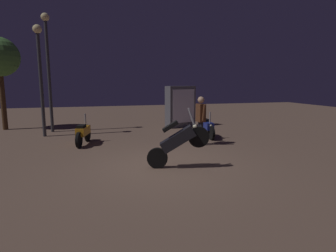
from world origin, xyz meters
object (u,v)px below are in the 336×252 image
(motorcycle_orange_parked_right, at_px, (83,133))
(person_rider_beside, at_px, (201,116))
(streetlamp_far, at_px, (48,59))
(motorcycle_black_foreground, at_px, (178,141))
(kiosk_billboard, at_px, (181,107))
(streetlamp_near, at_px, (40,66))
(motorcycle_blue_parked_left, at_px, (207,127))

(motorcycle_orange_parked_right, height_order, person_rider_beside, person_rider_beside)
(motorcycle_orange_parked_right, relative_size, streetlamp_far, 0.31)
(motorcycle_black_foreground, xyz_separation_m, kiosk_billboard, (2.20, 6.60, 0.31))
(motorcycle_orange_parked_right, bearing_deg, streetlamp_near, 53.71)
(motorcycle_black_foreground, bearing_deg, motorcycle_orange_parked_right, 140.64)
(streetlamp_near, bearing_deg, motorcycle_black_foreground, -53.73)
(person_rider_beside, height_order, streetlamp_near, streetlamp_near)
(motorcycle_black_foreground, height_order, kiosk_billboard, kiosk_billboard)
(motorcycle_blue_parked_left, relative_size, motorcycle_orange_parked_right, 1.02)
(streetlamp_near, height_order, streetlamp_far, streetlamp_far)
(streetlamp_near, distance_m, kiosk_billboard, 6.73)
(motorcycle_blue_parked_left, distance_m, motorcycle_orange_parked_right, 4.95)
(motorcycle_blue_parked_left, bearing_deg, kiosk_billboard, -173.27)
(motorcycle_black_foreground, relative_size, person_rider_beside, 0.91)
(motorcycle_blue_parked_left, height_order, streetlamp_far, streetlamp_far)
(kiosk_billboard, bearing_deg, person_rider_beside, 63.30)
(person_rider_beside, bearing_deg, motorcycle_black_foreground, -129.34)
(motorcycle_black_foreground, distance_m, streetlamp_far, 8.31)
(motorcycle_blue_parked_left, height_order, person_rider_beside, person_rider_beside)
(streetlamp_near, height_order, kiosk_billboard, streetlamp_near)
(person_rider_beside, xyz_separation_m, kiosk_billboard, (0.57, 4.16, -0.02))
(motorcycle_orange_parked_right, relative_size, person_rider_beside, 0.91)
(streetlamp_near, bearing_deg, kiosk_billboard, 7.94)
(motorcycle_black_foreground, relative_size, motorcycle_orange_parked_right, 1.00)
(streetlamp_far, xyz_separation_m, kiosk_billboard, (6.22, -0.20, -2.29))
(streetlamp_near, xyz_separation_m, kiosk_billboard, (6.39, 0.89, -1.90))
(motorcycle_black_foreground, xyz_separation_m, motorcycle_blue_parked_left, (2.42, 3.70, -0.31))
(motorcycle_blue_parked_left, relative_size, kiosk_billboard, 0.79)
(streetlamp_near, xyz_separation_m, streetlamp_far, (0.17, 1.09, 0.39))
(motorcycle_orange_parked_right, bearing_deg, motorcycle_blue_parked_left, -75.35)
(kiosk_billboard, bearing_deg, streetlamp_near, -10.97)
(motorcycle_blue_parked_left, distance_m, streetlamp_near, 7.35)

